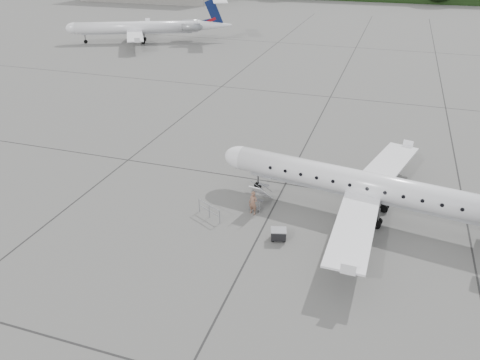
% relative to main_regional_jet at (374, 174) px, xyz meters
% --- Properties ---
extents(ground, '(320.00, 320.00, 0.00)m').
position_rel_main_regional_jet_xyz_m(ground, '(-2.69, -5.05, -3.26)').
color(ground, slate).
rests_on(ground, ground).
extents(main_regional_jet, '(27.92, 21.96, 6.52)m').
position_rel_main_regional_jet_xyz_m(main_regional_jet, '(0.00, 0.00, 0.00)').
color(main_regional_jet, white).
rests_on(main_regional_jet, ground).
extents(airstair, '(1.20, 2.46, 2.04)m').
position_rel_main_regional_jet_xyz_m(airstair, '(-7.56, -1.00, -2.24)').
color(airstair, white).
rests_on(airstair, ground).
extents(passenger, '(0.72, 0.56, 1.75)m').
position_rel_main_regional_jet_xyz_m(passenger, '(-7.76, -2.32, -2.38)').
color(passenger, '#865C49').
rests_on(passenger, ground).
extents(safety_railing, '(1.98, 1.10, 1.00)m').
position_rel_main_regional_jet_xyz_m(safety_railing, '(-10.51, -3.77, -2.76)').
color(safety_railing, gray).
rests_on(safety_railing, ground).
extents(baggage_cart, '(1.12, 1.00, 0.83)m').
position_rel_main_regional_jet_xyz_m(baggage_cart, '(-5.27, -4.89, -2.85)').
color(baggage_cart, black).
rests_on(baggage_cart, ground).
extents(bg_regional_left, '(34.16, 30.06, 7.44)m').
position_rel_main_regional_jet_xyz_m(bg_regional_left, '(-45.32, 48.57, 0.46)').
color(bg_regional_left, white).
rests_on(bg_regional_left, ground).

